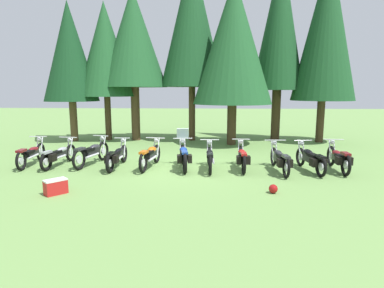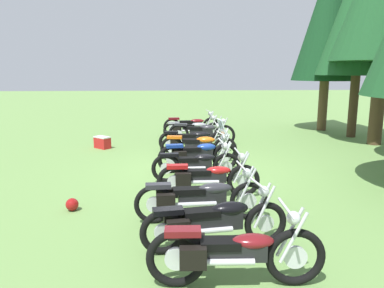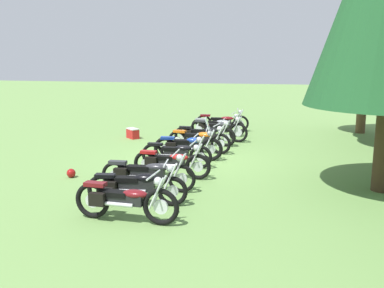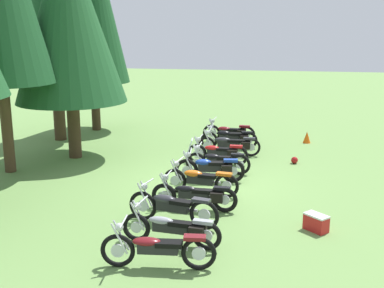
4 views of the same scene
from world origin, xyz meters
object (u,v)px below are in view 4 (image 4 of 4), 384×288
at_px(motorcycle_1, 173,228).
at_px(motorcycle_4, 200,179).
at_px(motorcycle_3, 196,195).
at_px(motorcycle_9, 230,138).
at_px(motorcycle_2, 172,206).
at_px(picnic_cooler, 316,223).
at_px(motorcycle_5, 210,167).
at_px(dropped_helmet, 294,160).
at_px(motorcycle_10, 230,132).
at_px(motorcycle_8, 230,144).
at_px(traffic_cone, 307,137).
at_px(motorcycle_6, 217,161).
at_px(motorcycle_0, 157,248).
at_px(pine_tree_4, 67,15).
at_px(motorcycle_7, 219,152).

relative_size(motorcycle_1, motorcycle_4, 1.02).
relative_size(motorcycle_3, motorcycle_9, 1.03).
height_order(motorcycle_1, motorcycle_2, motorcycle_2).
bearing_deg(picnic_cooler, motorcycle_5, 43.31).
distance_m(motorcycle_3, picnic_cooler, 3.17).
bearing_deg(dropped_helmet, motorcycle_10, 43.77).
distance_m(motorcycle_3, motorcycle_8, 5.76).
bearing_deg(motorcycle_8, traffic_cone, -140.63).
height_order(motorcycle_6, motorcycle_8, same).
relative_size(motorcycle_3, motorcycle_4, 1.02).
bearing_deg(motorcycle_8, dropped_helmet, 161.73).
xyz_separation_m(motorcycle_9, picnic_cooler, (-7.61, -2.89, -0.24)).
distance_m(motorcycle_2, motorcycle_4, 2.29).
bearing_deg(motorcycle_3, motorcycle_4, -84.24).
bearing_deg(motorcycle_6, motorcycle_3, 86.66).
bearing_deg(motorcycle_6, motorcycle_2, 82.00).
relative_size(motorcycle_8, motorcycle_9, 1.06).
distance_m(motorcycle_0, motorcycle_1, 1.07).
distance_m(motorcycle_2, motorcycle_3, 1.13).
xyz_separation_m(motorcycle_2, pine_tree_4, (5.53, 4.96, 4.68)).
height_order(motorcycle_9, dropped_helmet, motorcycle_9).
xyz_separation_m(motorcycle_2, motorcycle_5, (3.49, -0.43, 0.00)).
distance_m(motorcycle_2, motorcycle_10, 8.88).
xyz_separation_m(motorcycle_3, motorcycle_6, (3.35, -0.13, 0.01)).
distance_m(motorcycle_8, traffic_cone, 3.96).
bearing_deg(motorcycle_0, dropped_helmet, -115.02).
distance_m(motorcycle_3, traffic_cone, 8.99).
distance_m(motorcycle_1, motorcycle_10, 10.03).
distance_m(motorcycle_4, motorcycle_7, 3.29).
height_order(motorcycle_0, motorcycle_9, motorcycle_0).
distance_m(motorcycle_10, pine_tree_4, 7.91).
height_order(motorcycle_0, motorcycle_1, motorcycle_0).
height_order(motorcycle_4, motorcycle_8, motorcycle_4).
bearing_deg(picnic_cooler, motorcycle_8, 22.97).
bearing_deg(motorcycle_8, motorcycle_2, 81.85).
height_order(motorcycle_10, picnic_cooler, motorcycle_10).
bearing_deg(motorcycle_10, motorcycle_0, 91.14).
xyz_separation_m(motorcycle_0, motorcycle_10, (11.09, -0.26, 0.01)).
bearing_deg(motorcycle_6, pine_tree_4, -12.68).
relative_size(motorcycle_4, motorcycle_6, 1.05).
height_order(motorcycle_2, motorcycle_10, motorcycle_2).
bearing_deg(picnic_cooler, motorcycle_1, 114.22).
distance_m(motorcycle_6, motorcycle_9, 3.47).
bearing_deg(motorcycle_9, motorcycle_5, 80.22).
bearing_deg(motorcycle_8, motorcycle_9, -86.42).
height_order(picnic_cooler, traffic_cone, traffic_cone).
xyz_separation_m(motorcycle_0, picnic_cooler, (2.49, -3.26, -0.24)).
bearing_deg(motorcycle_1, motorcycle_2, -70.86).
bearing_deg(picnic_cooler, motorcycle_7, 29.88).
height_order(motorcycle_4, motorcycle_7, motorcycle_4).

